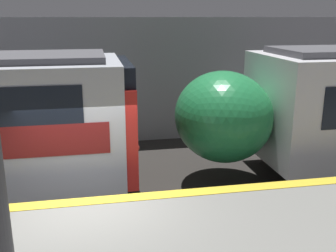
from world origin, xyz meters
TOP-DOWN VIEW (x-y plane):
  - ground_plane at (0.00, 0.00)m, footprint 120.00×120.00m
  - station_rear_barrier at (0.00, 6.59)m, footprint 50.00×0.15m

SIDE VIEW (x-z plane):
  - ground_plane at x=0.00m, z-range 0.00..0.00m
  - station_rear_barrier at x=0.00m, z-range 0.00..4.18m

